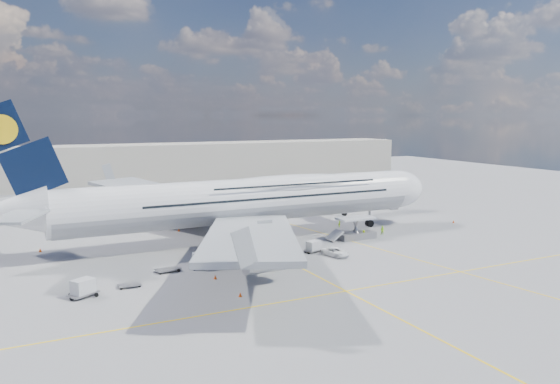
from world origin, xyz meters
name	(u,v)px	position (x,y,z in m)	size (l,w,h in m)	color
ground	(273,253)	(0.00, 0.00, 0.00)	(300.00, 300.00, 0.00)	gray
taxi_line_main	(273,253)	(0.00, 0.00, 0.01)	(0.25, 220.00, 0.01)	yellow
taxi_line_cross	(346,291)	(0.00, -20.00, 0.01)	(120.00, 0.25, 0.01)	yellow
taxi_line_diag	(319,232)	(14.00, 10.00, 0.01)	(0.25, 100.00, 0.01)	yellow
airliner	(248,200)	(0.26, 10.00, 6.87)	(77.26, 79.15, 23.71)	white
jet_bridge	(358,183)	(29.81, 20.94, 6.85)	(18.80, 12.10, 8.50)	#B7B7BC
cargo_loader	(355,231)	(16.82, 2.89, 1.25)	(8.53, 3.20, 3.67)	silver
terminal	(137,164)	(0.00, 95.00, 6.00)	(180.00, 16.00, 12.00)	#B2AD9E
tree_line	(212,157)	(40.00, 140.00, 4.00)	(160.00, 6.00, 8.00)	#193814
dolly_row_a	(129,285)	(-22.78, -6.95, 0.30)	(2.76, 1.56, 0.39)	gray
dolly_row_b	(202,260)	(-12.11, -2.80, 1.15)	(3.51, 2.07, 2.14)	gray
dolly_row_c	(168,269)	(-16.83, -2.61, 0.36)	(3.38, 2.17, 0.46)	gray
dolly_back	(83,287)	(-28.25, -8.26, 1.13)	(3.76, 3.26, 2.11)	gray
dolly_nose_far	(313,246)	(5.86, -2.13, 0.95)	(3.12, 2.28, 1.77)	gray
dolly_nose_near	(288,243)	(4.64, 3.91, 0.34)	(3.34, 2.59, 0.43)	gray
baggage_tug	(272,245)	(0.78, 1.93, 0.85)	(3.37, 2.44, 1.92)	silver
catering_truck_inner	(181,216)	(-6.72, 25.69, 1.99)	(7.42, 3.84, 4.22)	gray
catering_truck_outer	(136,206)	(-11.54, 42.15, 1.91)	(6.91, 2.73, 4.12)	gray
service_van	(335,252)	(7.60, -5.63, 0.63)	(2.09, 4.54, 1.26)	white
crew_nose	(339,223)	(19.75, 12.20, 0.83)	(0.60, 0.40, 1.65)	#B1FC1A
crew_loader	(382,230)	(22.82, 3.11, 0.80)	(0.78, 0.61, 1.61)	#AAFF1A
crew_wing	(204,256)	(-11.07, -0.56, 0.98)	(1.15, 0.48, 1.96)	#B8EA18
crew_van	(364,234)	(18.12, 2.07, 0.76)	(0.74, 0.48, 1.52)	#BAE918
crew_tug	(300,261)	(-0.01, -8.60, 0.87)	(1.12, 0.64, 1.74)	#D0E518
cone_nose	(453,222)	(41.81, 5.65, 0.26)	(0.42, 0.42, 0.54)	#EF4D0C
cone_wing_left_inner	(179,230)	(-8.29, 21.89, 0.27)	(0.45, 0.45, 0.57)	#EF4D0C
cone_wing_left_outer	(160,224)	(-10.08, 28.55, 0.29)	(0.47, 0.47, 0.59)	#EF4D0C
cone_wing_right_inner	(215,277)	(-12.29, -8.48, 0.27)	(0.43, 0.43, 0.55)	#EF4D0C
cone_wing_right_outer	(240,295)	(-12.05, -16.26, 0.27)	(0.43, 0.43, 0.55)	#EF4D0C
cone_tail	(40,250)	(-31.55, 16.72, 0.30)	(0.49, 0.49, 0.62)	#EF4D0C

